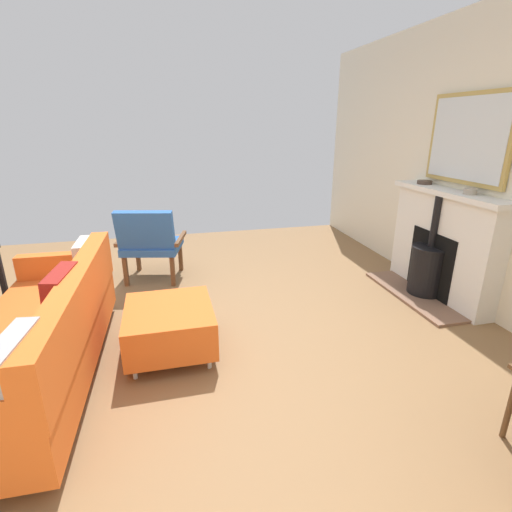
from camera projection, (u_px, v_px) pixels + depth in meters
ground_plane at (173, 337)px, 3.21m from camera, size 5.74×6.29×0.01m
wall_left at (491, 164)px, 3.41m from camera, size 0.12×6.29×2.70m
fireplace at (439, 250)px, 3.85m from camera, size 0.56×1.42×1.09m
mirror_over_mantel at (468, 139)px, 3.52m from camera, size 0.04×0.99×0.82m
mantel_bowl_near at (425, 182)px, 4.02m from camera, size 0.15×0.15×0.04m
mantel_bowl_far at (470, 191)px, 3.43m from camera, size 0.12×0.12×0.05m
sofa at (42, 336)px, 2.56m from camera, size 0.84×2.07×0.79m
ottoman at (170, 325)px, 2.92m from camera, size 0.65×0.70×0.38m
armchair_accent at (150, 241)px, 4.19m from camera, size 0.78×0.73×0.85m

